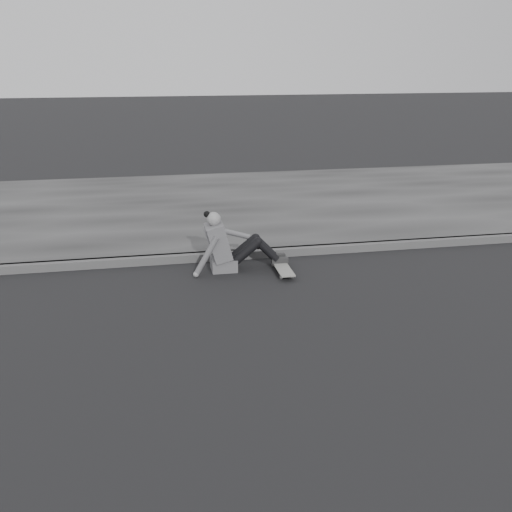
% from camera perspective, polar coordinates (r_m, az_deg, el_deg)
% --- Properties ---
extents(ground, '(80.00, 80.00, 0.00)m').
position_cam_1_polar(ground, '(7.11, 20.03, -5.95)').
color(ground, black).
rests_on(ground, ground).
extents(curb, '(24.00, 0.16, 0.12)m').
position_cam_1_polar(curb, '(9.22, 12.17, 1.00)').
color(curb, '#474747').
rests_on(curb, ground).
extents(sidewalk, '(24.00, 6.00, 0.12)m').
position_cam_1_polar(sidewalk, '(11.95, 6.68, 5.50)').
color(sidewalk, '#323232').
rests_on(sidewalk, ground).
extents(skateboard, '(0.20, 0.78, 0.09)m').
position_cam_1_polar(skateboard, '(8.08, 2.63, -1.15)').
color(skateboard, gray).
rests_on(skateboard, ground).
extents(seated_woman, '(1.38, 0.46, 0.88)m').
position_cam_1_polar(seated_woman, '(8.08, -2.81, 1.04)').
color(seated_woman, '#545456').
rests_on(seated_woman, ground).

